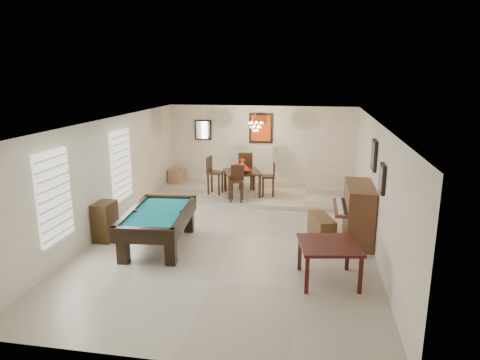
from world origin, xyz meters
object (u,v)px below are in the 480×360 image
(flower_vase, at_px, (242,163))
(dining_chair_north, at_px, (246,170))
(square_table, at_px, (328,262))
(corner_bench, at_px, (177,175))
(dining_chair_south, at_px, (237,184))
(pool_table, at_px, (159,229))
(chandelier, at_px, (256,123))
(piano_bench, at_px, (321,228))
(dining_chair_west, at_px, (215,175))
(dining_table, at_px, (242,181))
(dining_chair_east, at_px, (268,179))
(upright_piano, at_px, (351,213))
(apothecary_chest, at_px, (105,221))

(flower_vase, xyz_separation_m, dining_chair_north, (-0.01, 0.72, -0.38))
(square_table, distance_m, corner_bench, 7.59)
(dining_chair_south, distance_m, dining_chair_north, 1.42)
(pool_table, relative_size, corner_bench, 4.57)
(dining_chair_south, bearing_deg, square_table, -62.82)
(square_table, relative_size, chandelier, 1.71)
(piano_bench, distance_m, dining_chair_north, 4.24)
(piano_bench, relative_size, chandelier, 1.57)
(dining_chair_west, bearing_deg, dining_table, -81.84)
(dining_chair_west, bearing_deg, dining_chair_east, -82.44)
(dining_chair_west, distance_m, chandelier, 1.93)
(upright_piano, xyz_separation_m, dining_chair_west, (-3.70, 2.73, 0.04))
(dining_chair_west, bearing_deg, pool_table, 179.82)
(piano_bench, relative_size, dining_chair_west, 0.85)
(dining_chair_west, bearing_deg, flower_vase, -81.84)
(pool_table, height_order, dining_chair_west, dining_chair_west)
(dining_chair_north, distance_m, corner_bench, 2.41)
(dining_table, bearing_deg, dining_chair_north, 90.58)
(square_table, relative_size, dining_chair_north, 0.89)
(square_table, bearing_deg, apothecary_chest, 166.76)
(piano_bench, distance_m, flower_vase, 3.71)
(dining_chair_east, distance_m, chandelier, 1.66)
(dining_chair_north, bearing_deg, chandelier, 122.16)
(corner_bench, bearing_deg, chandelier, -17.01)
(upright_piano, xyz_separation_m, chandelier, (-2.56, 3.04, 1.57))
(flower_vase, distance_m, chandelier, 1.20)
(dining_table, height_order, dining_chair_west, dining_chair_west)
(upright_piano, bearing_deg, dining_chair_west, 143.60)
(dining_chair_south, distance_m, corner_bench, 2.95)
(piano_bench, distance_m, dining_table, 3.63)
(pool_table, xyz_separation_m, dining_chair_east, (1.91, 3.84, 0.24))
(piano_bench, bearing_deg, dining_table, 128.87)
(pool_table, height_order, dining_chair_south, dining_chair_south)
(upright_piano, distance_m, dining_chair_east, 3.52)
(dining_table, xyz_separation_m, flower_vase, (0.00, 0.00, 0.55))
(upright_piano, height_order, piano_bench, upright_piano)
(apothecary_chest, distance_m, dining_chair_west, 4.01)
(piano_bench, xyz_separation_m, dining_chair_north, (-2.28, 3.54, 0.44))
(upright_piano, xyz_separation_m, dining_chair_east, (-2.14, 2.79, -0.02))
(flower_vase, height_order, dining_chair_west, dining_chair_west)
(dining_chair_south, bearing_deg, dining_chair_north, 85.77)
(pool_table, relative_size, dining_table, 2.26)
(pool_table, xyz_separation_m, chandelier, (1.49, 4.09, 1.82))
(dining_table, xyz_separation_m, corner_bench, (-2.36, 1.10, -0.19))
(pool_table, distance_m, piano_bench, 3.57)
(apothecary_chest, height_order, dining_chair_east, dining_chair_east)
(upright_piano, height_order, chandelier, chandelier)
(flower_vase, height_order, dining_chair_east, flower_vase)
(chandelier, bearing_deg, flower_vase, -141.81)
(upright_piano, distance_m, dining_chair_west, 4.59)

